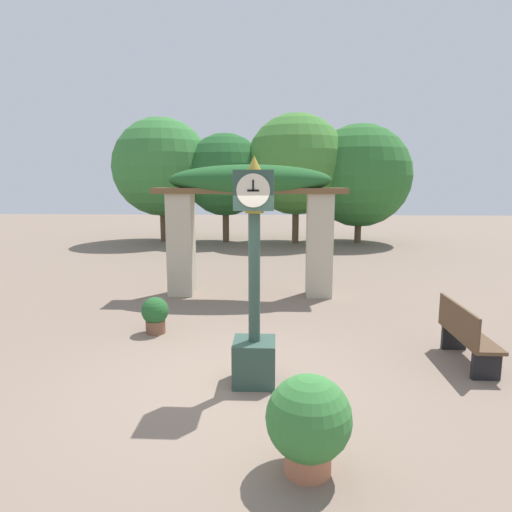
{
  "coord_description": "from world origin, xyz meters",
  "views": [
    {
      "loc": [
        0.61,
        -5.71,
        2.68
      ],
      "look_at": [
        0.33,
        0.53,
        1.64
      ],
      "focal_mm": 32.0,
      "sensor_mm": 36.0,
      "label": 1
    }
  ],
  "objects": [
    {
      "name": "pergola",
      "position": [
        0.0,
        4.78,
        2.19
      ],
      "size": [
        4.4,
        1.18,
        3.03
      ],
      "color": "#BCB299",
      "rests_on": "ground"
    },
    {
      "name": "park_bench",
      "position": [
        3.41,
        0.84,
        0.43
      ],
      "size": [
        0.42,
        1.42,
        0.89
      ],
      "rotation": [
        0.0,
        0.0,
        1.57
      ],
      "color": "brown",
      "rests_on": "ground"
    },
    {
      "name": "tree_line",
      "position": [
        0.18,
        14.06,
        3.1
      ],
      "size": [
        12.79,
        4.48,
        5.45
      ],
      "color": "brown",
      "rests_on": "ground"
    },
    {
      "name": "ground_plane",
      "position": [
        0.0,
        0.0,
        0.0
      ],
      "size": [
        60.0,
        60.0,
        0.0
      ],
      "primitive_type": "plane",
      "color": "#7F6B5B"
    },
    {
      "name": "potted_plant_near_right",
      "position": [
        -1.51,
        1.97,
        0.35
      ],
      "size": [
        0.48,
        0.48,
        0.65
      ],
      "color": "brown",
      "rests_on": "ground"
    },
    {
      "name": "pedestal_clock",
      "position": [
        0.33,
        0.03,
        1.27
      ],
      "size": [
        0.56,
        0.56,
        2.98
      ],
      "color": "#2D473D",
      "rests_on": "ground"
    },
    {
      "name": "potted_plant_near_left",
      "position": [
        0.92,
        -1.83,
        0.5
      ],
      "size": [
        0.79,
        0.79,
        0.94
      ],
      "color": "#B26B4C",
      "rests_on": "ground"
    }
  ]
}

